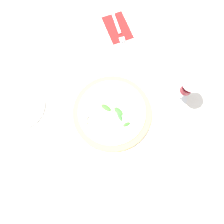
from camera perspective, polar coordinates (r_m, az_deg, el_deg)
name	(u,v)px	position (r m, az deg, el deg)	size (l,w,h in m)	color
ground_plane	(102,114)	(0.84, -2.58, -0.56)	(6.00, 6.00, 0.00)	silver
pizza_arugula_main	(112,113)	(0.82, 0.00, -0.26)	(0.32, 0.32, 0.05)	white
wine_glass	(188,87)	(0.80, 19.22, 6.11)	(0.07, 0.07, 0.16)	white
napkin	(117,27)	(1.02, 1.42, 21.25)	(0.17, 0.14, 0.01)	#B21E1E
fork	(118,28)	(1.01, 1.57, 21.07)	(0.20, 0.10, 0.00)	silver
side_plate_white	(20,106)	(0.91, -22.87, 1.45)	(0.19, 0.19, 0.02)	white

